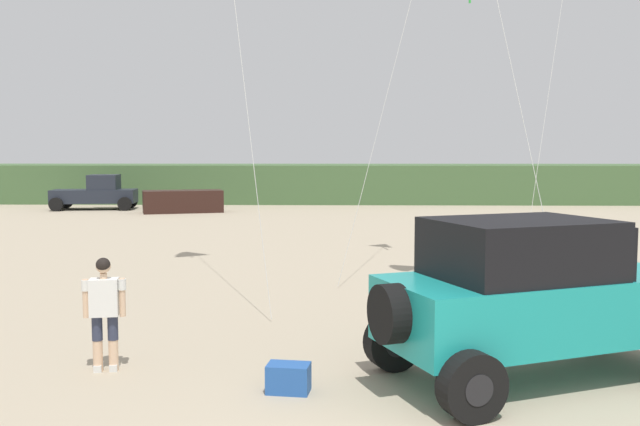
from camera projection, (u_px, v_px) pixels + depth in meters
name	position (u px, v px, depth m)	size (l,w,h in m)	color
dune_ridge	(318.00, 183.00, 46.55)	(90.00, 8.73, 2.44)	#426038
jeep	(535.00, 294.00, 9.54)	(5.00, 3.82, 2.26)	teal
person_watching	(104.00, 308.00, 9.89)	(0.62, 0.36, 1.67)	#DBB28E
cooler_box	(288.00, 378.00, 9.06)	(0.56, 0.36, 0.38)	#23519E
distant_pickup	(97.00, 193.00, 38.97)	(4.81, 2.94, 1.98)	#1E232D
distant_sedan	(183.00, 201.00, 37.02)	(4.20, 1.70, 1.20)	black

